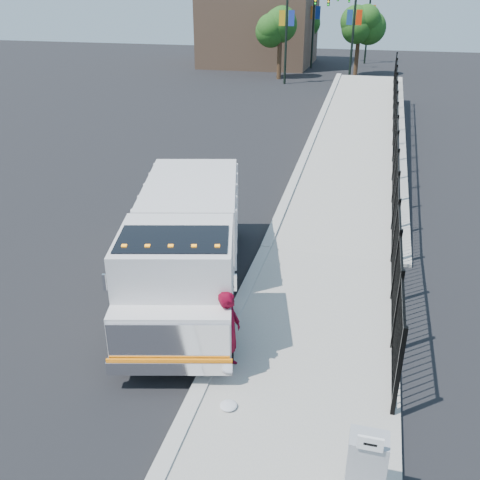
# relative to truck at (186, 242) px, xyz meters

# --- Properties ---
(ground) EXTENTS (120.00, 120.00, 0.00)m
(ground) POSITION_rel_truck_xyz_m (1.42, -1.20, -1.44)
(ground) COLOR black
(ground) RESTS_ON ground
(sidewalk) EXTENTS (3.55, 12.00, 0.12)m
(sidewalk) POSITION_rel_truck_xyz_m (3.34, -3.20, -1.38)
(sidewalk) COLOR #9E998E
(sidewalk) RESTS_ON ground
(curb) EXTENTS (0.30, 12.00, 0.16)m
(curb) POSITION_rel_truck_xyz_m (1.42, -3.20, -1.36)
(curb) COLOR #ADAAA3
(curb) RESTS_ON ground
(ramp) EXTENTS (3.95, 24.06, 3.19)m
(ramp) POSITION_rel_truck_xyz_m (3.54, 14.80, -1.44)
(ramp) COLOR #9E998E
(ramp) RESTS_ON ground
(iron_fence) EXTENTS (0.10, 28.00, 1.80)m
(iron_fence) POSITION_rel_truck_xyz_m (4.97, 10.80, -0.54)
(iron_fence) COLOR black
(iron_fence) RESTS_ON ground
(truck) EXTENTS (4.12, 7.83, 2.56)m
(truck) POSITION_rel_truck_xyz_m (0.00, 0.00, 0.00)
(truck) COLOR black
(truck) RESTS_ON ground
(worker) EXTENTS (0.43, 0.65, 1.74)m
(worker) POSITION_rel_truck_xyz_m (1.82, -2.69, -0.45)
(worker) COLOR #5C0316
(worker) RESTS_ON sidewalk
(utility_cabinet) EXTENTS (0.55, 0.40, 1.25)m
(utility_cabinet) POSITION_rel_truck_xyz_m (4.52, -5.15, -0.70)
(utility_cabinet) COLOR gray
(utility_cabinet) RESTS_ON sidewalk
(arrow_sign) EXTENTS (0.35, 0.04, 0.22)m
(arrow_sign) POSITION_rel_truck_xyz_m (4.52, -5.37, 0.04)
(arrow_sign) COLOR white
(arrow_sign) RESTS_ON utility_cabinet
(debris) EXTENTS (0.32, 0.32, 0.08)m
(debris) POSITION_rel_truck_xyz_m (2.10, -3.78, -1.28)
(debris) COLOR silver
(debris) RESTS_ON sidewalk
(light_pole_0) EXTENTS (3.77, 0.22, 8.00)m
(light_pole_0) POSITION_rel_truck_xyz_m (-2.85, 31.92, 2.92)
(light_pole_0) COLOR black
(light_pole_0) RESTS_ON ground
(light_pole_1) EXTENTS (3.77, 0.22, 8.00)m
(light_pole_1) POSITION_rel_truck_xyz_m (1.40, 34.23, 2.92)
(light_pole_1) COLOR black
(light_pole_1) RESTS_ON ground
(light_pole_2) EXTENTS (3.77, 0.22, 8.00)m
(light_pole_2) POSITION_rel_truck_xyz_m (-1.97, 41.25, 2.92)
(light_pole_2) COLOR black
(light_pole_2) RESTS_ON ground
(light_pole_3) EXTENTS (3.77, 0.22, 8.00)m
(light_pole_3) POSITION_rel_truck_xyz_m (2.13, 45.84, 2.92)
(light_pole_3) COLOR black
(light_pole_3) RESTS_ON ground
(tree_0) EXTENTS (2.80, 2.80, 5.40)m
(tree_0) POSITION_rel_truck_xyz_m (-4.05, 34.23, 2.51)
(tree_0) COLOR #382314
(tree_0) RESTS_ON ground
(tree_1) EXTENTS (2.57, 2.57, 5.29)m
(tree_1) POSITION_rel_truck_xyz_m (1.98, 37.89, 2.50)
(tree_1) COLOR #382314
(tree_1) RESTS_ON ground
(tree_2) EXTENTS (2.99, 2.99, 5.49)m
(tree_2) POSITION_rel_truck_xyz_m (-3.77, 46.31, 2.52)
(tree_2) COLOR #382314
(tree_2) RESTS_ON ground
(building) EXTENTS (10.00, 10.00, 8.00)m
(building) POSITION_rel_truck_xyz_m (-7.58, 42.80, 2.56)
(building) COLOR #8C664C
(building) RESTS_ON ground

